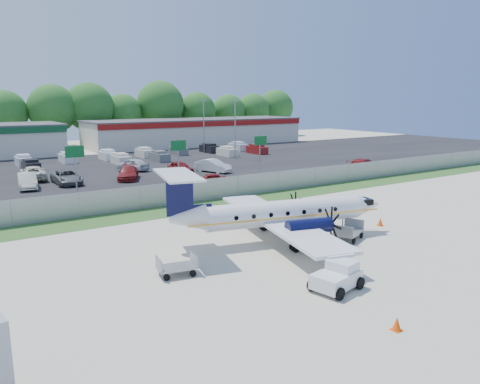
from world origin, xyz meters
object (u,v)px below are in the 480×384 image
aircraft (279,213)px  baggage_cart_far (349,232)px  baggage_cart_near (177,266)px  pushback_tug (338,276)px

aircraft → baggage_cart_far: (3.99, -2.46, -1.32)m
baggage_cart_near → pushback_tug: bearing=-45.8°
aircraft → baggage_cart_far: aircraft is taller
baggage_cart_far → baggage_cart_near: bearing=178.0°
pushback_tug → baggage_cart_far: size_ratio=1.07×
baggage_cart_far → aircraft: bearing=148.4°
aircraft → baggage_cart_near: size_ratio=7.20×
baggage_cart_far → pushback_tug: bearing=-139.6°
aircraft → pushback_tug: (-2.61, -8.08, -1.22)m
baggage_cart_near → baggage_cart_far: size_ratio=0.84×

